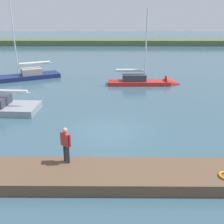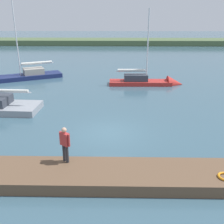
{
  "view_description": "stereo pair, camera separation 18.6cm",
  "coord_description": "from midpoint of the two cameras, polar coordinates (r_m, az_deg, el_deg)",
  "views": [
    {
      "loc": [
        -0.31,
        15.31,
        7.15
      ],
      "look_at": [
        -0.21,
        0.68,
        1.69
      ],
      "focal_mm": 42.75,
      "sensor_mm": 36.0,
      "label": 1
    },
    {
      "loc": [
        -0.5,
        15.3,
        7.15
      ],
      "look_at": [
        -0.21,
        0.68,
        1.69
      ],
      "focal_mm": 42.75,
      "sensor_mm": 36.0,
      "label": 2
    }
  ],
  "objects": [
    {
      "name": "dock_pier",
      "position": [
        12.33,
        -0.98,
        -13.4
      ],
      "size": [
        23.14,
        2.36,
        0.55
      ],
      "primitive_type": "cube",
      "color": "brown",
      "rests_on": "ground_plane"
    },
    {
      "name": "far_shoreline",
      "position": [
        66.3,
        0.8,
        14.28
      ],
      "size": [
        180.0,
        8.0,
        2.4
      ],
      "primitive_type": "cube",
      "color": "#4C603D",
      "rests_on": "ground_plane"
    },
    {
      "name": "ground_plane",
      "position": [
        16.9,
        -0.35,
        -4.56
      ],
      "size": [
        200.0,
        200.0,
        0.0
      ],
      "primitive_type": "plane",
      "color": "#385666"
    },
    {
      "name": "sailboat_mid_channel",
      "position": [
        28.66,
        8.47,
        6.21
      ],
      "size": [
        7.73,
        1.85,
        8.4
      ],
      "rotation": [
        0.0,
        0.0,
        3.15
      ],
      "color": "#B22823",
      "rests_on": "ground_plane"
    },
    {
      "name": "sailboat_outer_mooring",
      "position": [
        32.31,
        -19.73,
        6.7
      ],
      "size": [
        9.03,
        5.95,
        9.92
      ],
      "rotation": [
        0.0,
        0.0,
        0.46
      ],
      "color": "navy",
      "rests_on": "ground_plane"
    },
    {
      "name": "person_on_dock",
      "position": [
        12.48,
        -9.62,
        -6.39
      ],
      "size": [
        0.54,
        0.46,
        1.75
      ],
      "rotation": [
        0.0,
        0.0,
        0.91
      ],
      "color": "#28282D",
      "rests_on": "dock_pier"
    }
  ]
}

